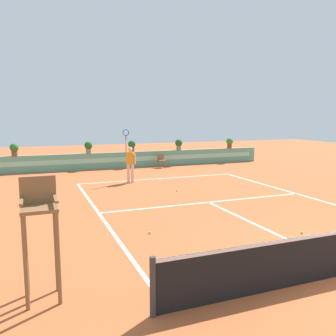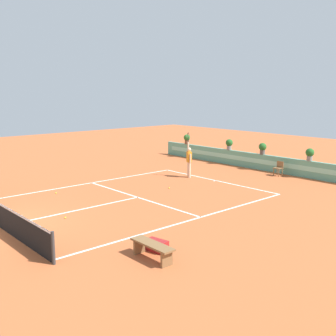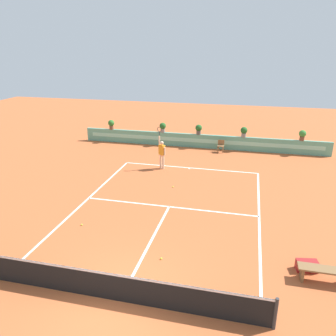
% 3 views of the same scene
% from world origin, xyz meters
% --- Properties ---
extents(ground_plane, '(60.00, 60.00, 0.00)m').
position_xyz_m(ground_plane, '(0.00, 6.00, 0.00)').
color(ground_plane, '#B2562D').
extents(court_lines, '(8.32, 11.94, 0.01)m').
position_xyz_m(court_lines, '(0.00, 6.72, 0.00)').
color(court_lines, white).
rests_on(court_lines, ground).
extents(net, '(8.92, 0.10, 1.00)m').
position_xyz_m(net, '(0.00, 0.00, 0.51)').
color(net, '#333333').
rests_on(net, ground).
extents(back_wall_barrier, '(18.00, 0.21, 1.00)m').
position_xyz_m(back_wall_barrier, '(0.00, 16.39, 0.50)').
color(back_wall_barrier, '#599E84').
rests_on(back_wall_barrier, ground).
extents(ball_kid_chair, '(0.44, 0.44, 0.85)m').
position_xyz_m(ball_kid_chair, '(1.55, 15.66, 0.48)').
color(ball_kid_chair, brown).
rests_on(ball_kid_chair, ground).
extents(bench_courtside, '(1.60, 0.44, 0.51)m').
position_xyz_m(bench_courtside, '(6.03, 2.35, 0.38)').
color(bench_courtside, brown).
rests_on(bench_courtside, ground).
extents(gear_bag, '(0.75, 0.48, 0.36)m').
position_xyz_m(gear_bag, '(5.62, 2.87, 0.18)').
color(gear_bag, maroon).
rests_on(gear_bag, ground).
extents(tennis_player, '(0.56, 0.36, 2.58)m').
position_xyz_m(tennis_player, '(-1.64, 11.39, 1.05)').
color(tennis_player, beige).
rests_on(tennis_player, ground).
extents(tennis_ball_near_baseline, '(0.07, 0.07, 0.07)m').
position_xyz_m(tennis_ball_near_baseline, '(-3.18, 3.83, 0.03)').
color(tennis_ball_near_baseline, '#CCE033').
rests_on(tennis_ball_near_baseline, ground).
extents(tennis_ball_mid_court, '(0.07, 0.07, 0.07)m').
position_xyz_m(tennis_ball_mid_court, '(-0.33, 8.68, 0.03)').
color(tennis_ball_mid_court, '#CCE033').
rests_on(tennis_ball_mid_court, ground).
extents(tennis_ball_by_sideline, '(0.07, 0.07, 0.07)m').
position_xyz_m(tennis_ball_by_sideline, '(0.69, 2.30, 0.03)').
color(tennis_ball_by_sideline, '#CCE033').
rests_on(tennis_ball_by_sideline, ground).
extents(potted_plant_far_right, '(0.48, 0.48, 0.72)m').
position_xyz_m(potted_plant_far_right, '(6.96, 16.39, 1.41)').
color(potted_plant_far_right, brown).
rests_on(potted_plant_far_right, back_wall_barrier).
extents(potted_plant_centre, '(0.48, 0.48, 0.72)m').
position_xyz_m(potted_plant_centre, '(-0.17, 16.39, 1.41)').
color(potted_plant_centre, '#514C47').
rests_on(potted_plant_centre, back_wall_barrier).
extents(potted_plant_right, '(0.48, 0.48, 0.72)m').
position_xyz_m(potted_plant_right, '(3.06, 16.39, 1.41)').
color(potted_plant_right, gray).
rests_on(potted_plant_right, back_wall_barrier).
extents(potted_plant_far_left, '(0.48, 0.48, 0.72)m').
position_xyz_m(potted_plant_far_left, '(-6.98, 16.39, 1.41)').
color(potted_plant_far_left, brown).
rests_on(potted_plant_far_left, back_wall_barrier).
extents(potted_plant_left, '(0.48, 0.48, 0.72)m').
position_xyz_m(potted_plant_left, '(-2.87, 16.39, 1.41)').
color(potted_plant_left, gray).
rests_on(potted_plant_left, back_wall_barrier).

